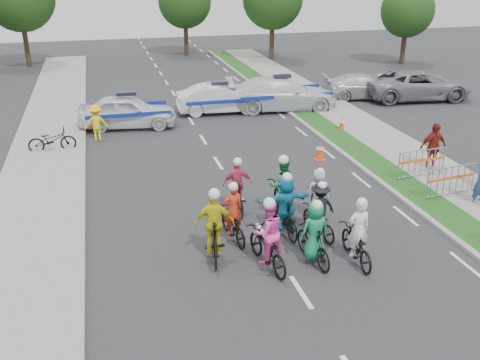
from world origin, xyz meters
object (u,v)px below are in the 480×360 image
object	(u,v)px
rider_3	(214,232)
police_car_0	(128,111)
rider_2	(267,242)
civilian_sedan	(363,86)
rider_6	(233,220)
parked_bike	(52,140)
marshal_hiviz	(96,123)
tree_2	(407,11)
rider_5	(285,208)
barrier_2	(421,164)
spectator_2	(433,147)
civilian_suv	(417,85)
rider_4	(319,215)
cone_1	(342,124)
police_car_2	(282,94)
cone_0	(320,151)
rider_9	(237,191)
police_car_1	(220,99)
rider_0	(357,241)
barrier_1	(450,182)
rider_7	(318,199)
rider_8	(282,194)
rider_1	(314,238)
tree_4	(185,2)

from	to	relation	value
rider_3	police_car_0	distance (m)	12.74
rider_2	civilian_sedan	bearing A→B (deg)	-134.14
rider_6	parked_bike	size ratio (longest dim) A/B	0.96
marshal_hiviz	tree_2	xyz separation A→B (m)	(22.48, 12.90, 3.04)
rider_5	barrier_2	world-z (taller)	rider_5
rider_6	spectator_2	distance (m)	9.08
rider_5	civilian_suv	distance (m)	18.15
rider_4	civilian_suv	size ratio (longest dim) A/B	0.30
cone_1	spectator_2	bearing A→B (deg)	-77.98
rider_6	police_car_2	bearing A→B (deg)	-121.61
cone_0	rider_9	bearing A→B (deg)	-139.61
cone_1	parked_bike	size ratio (longest dim) A/B	0.37
rider_6	police_car_1	bearing A→B (deg)	-108.56
rider_0	rider_9	xyz separation A→B (m)	(-2.25, 3.71, 0.09)
civilian_suv	barrier_1	size ratio (longest dim) A/B	2.96
rider_7	cone_1	distance (m)	9.21
rider_2	police_car_0	xyz separation A→B (m)	(-2.58, 13.46, 0.03)
rider_0	marshal_hiviz	distance (m)	13.71
rider_2	tree_2	distance (m)	30.99
rider_6	barrier_1	size ratio (longest dim) A/B	0.91
rider_7	civilian_suv	bearing A→B (deg)	-121.61
barrier_2	cone_0	world-z (taller)	barrier_2
rider_2	rider_8	world-z (taller)	rider_8
rider_8	spectator_2	world-z (taller)	rider_8
rider_7	marshal_hiviz	distance (m)	11.46
rider_1	cone_0	size ratio (longest dim) A/B	2.62
rider_4	civilian_suv	world-z (taller)	rider_4
police_car_0	tree_4	world-z (taller)	tree_4
rider_8	cone_1	bearing A→B (deg)	-119.86
police_car_0	police_car_2	distance (m)	8.09
rider_5	tree_4	world-z (taller)	tree_4
rider_9	cone_0	distance (m)	5.72
tree_4	civilian_suv	bearing A→B (deg)	-60.75
barrier_2	cone_0	xyz separation A→B (m)	(-2.72, 2.80, -0.22)
rider_8	police_car_1	world-z (taller)	rider_8
cone_0	tree_4	xyz separation A→B (m)	(-0.98, 25.64, 3.85)
marshal_hiviz	parked_bike	bearing A→B (deg)	25.75
rider_3	rider_6	xyz separation A→B (m)	(0.71, 0.86, -0.19)
rider_5	tree_2	xyz separation A→B (m)	(17.42, 23.12, 3.02)
rider_2	rider_5	world-z (taller)	rider_2
rider_1	parked_bike	bearing A→B (deg)	-63.73
rider_5	spectator_2	xyz separation A→B (m)	(6.95, 3.32, 0.11)
civilian_suv	tree_2	xyz separation A→B (m)	(4.96, 9.93, 3.01)
rider_6	parked_bike	distance (m)	10.56
rider_0	police_car_0	xyz separation A→B (m)	(-4.91, 13.80, 0.15)
barrier_1	tree_4	size ratio (longest dim) A/B	0.32
rider_7	tree_2	size ratio (longest dim) A/B	0.29
cone_0	barrier_1	bearing A→B (deg)	-58.91
rider_4	rider_6	xyz separation A→B (m)	(-2.42, 0.42, -0.08)
police_car_0	police_car_2	xyz separation A→B (m)	(8.00, 1.18, 0.07)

